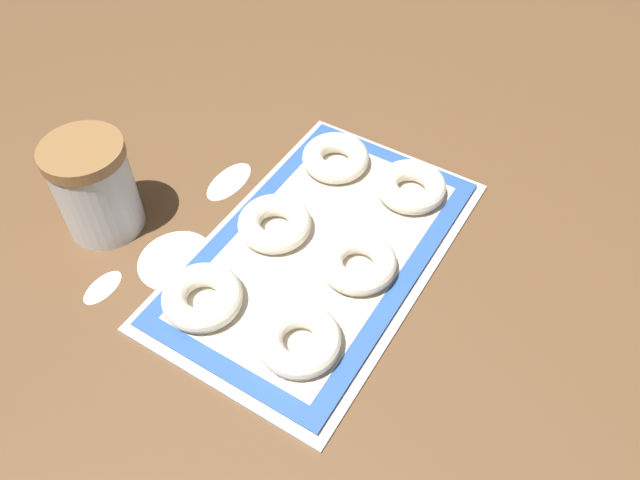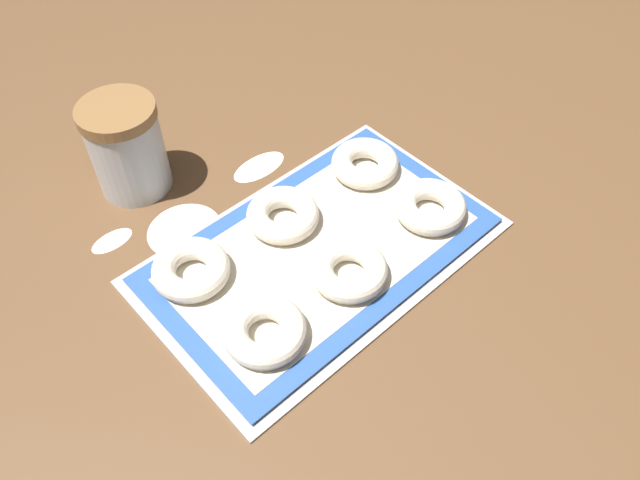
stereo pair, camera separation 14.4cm
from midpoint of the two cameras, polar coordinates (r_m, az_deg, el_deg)
ground_plane at (r=0.84m, az=5.10°, el=-0.53°), size 2.80×2.80×0.00m
baking_tray at (r=0.82m, az=5.01°, el=-1.54°), size 0.46×0.29×0.01m
baking_mat at (r=0.81m, az=5.03°, el=-1.30°), size 0.44×0.26×0.00m
bagel_front_left at (r=0.72m, az=0.63°, el=-9.00°), size 0.10×0.10×0.03m
bagel_front_center at (r=0.78m, az=7.96°, el=-3.31°), size 0.10×0.10×0.03m
bagel_front_right at (r=0.87m, az=14.77°, el=2.49°), size 0.10×0.10×0.03m
bagel_back_left at (r=0.77m, az=-6.61°, el=-3.27°), size 0.10×0.10×0.03m
bagel_back_center at (r=0.83m, az=1.49°, el=1.80°), size 0.10×0.10×0.03m
bagel_back_right at (r=0.91m, az=8.69°, el=6.52°), size 0.10×0.10×0.03m
flour_canister at (r=0.88m, az=-12.90°, el=7.82°), size 0.11×0.11×0.14m
flour_patch_near at (r=0.93m, az=-1.23°, el=6.35°), size 0.09×0.04×0.00m
flour_patch_far at (r=0.85m, az=-7.70°, el=0.47°), size 0.10×0.10×0.00m
flour_patch_side at (r=0.86m, az=-14.10°, el=-0.52°), size 0.06×0.03×0.00m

